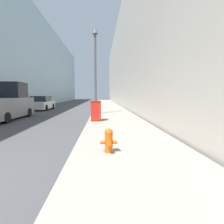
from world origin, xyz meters
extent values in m
cube|color=gray|center=(5.13, 18.00, 0.07)|extent=(3.31, 60.00, 0.14)
cube|color=#99B7C6|center=(-10.47, 26.00, 6.76)|extent=(12.00, 60.00, 13.51)
cube|color=beige|center=(12.89, 26.00, 6.77)|extent=(12.00, 60.00, 13.55)
cylinder|color=#D15614|center=(4.46, 2.20, 0.38)|extent=(0.21, 0.21, 0.49)
sphere|color=#D15614|center=(4.46, 2.20, 0.66)|extent=(0.22, 0.22, 0.22)
cylinder|color=#D15614|center=(4.46, 2.20, 0.73)|extent=(0.06, 0.06, 0.05)
cylinder|color=#D15614|center=(4.46, 2.04, 0.41)|extent=(0.11, 0.12, 0.11)
cylinder|color=#D15614|center=(4.30, 2.20, 0.41)|extent=(0.12, 0.09, 0.09)
cylinder|color=#D15614|center=(4.62, 2.20, 0.41)|extent=(0.12, 0.09, 0.09)
cube|color=red|center=(3.95, 7.83, 0.69)|extent=(0.57, 0.62, 1.03)
cube|color=maroon|center=(3.95, 7.83, 1.24)|extent=(0.59, 0.64, 0.08)
cylinder|color=black|center=(3.71, 8.09, 0.22)|extent=(0.05, 0.16, 0.16)
cylinder|color=black|center=(4.20, 8.09, 0.22)|extent=(0.05, 0.16, 0.16)
cylinder|color=#4C4C51|center=(3.81, 11.50, 0.26)|extent=(0.33, 0.33, 0.25)
cylinder|color=#4C4C51|center=(3.81, 11.50, 3.17)|extent=(0.17, 0.17, 6.07)
cone|color=#4C4C51|center=(3.81, 11.50, 6.43)|extent=(0.44, 0.44, 0.44)
cube|color=slate|center=(-2.18, 9.57, 0.80)|extent=(2.12, 4.98, 1.25)
cube|color=black|center=(-2.18, 10.44, 1.96)|extent=(1.95, 1.59, 1.07)
cylinder|color=black|center=(-3.16, 11.11, 0.32)|extent=(0.24, 0.64, 0.64)
cylinder|color=black|center=(-1.19, 11.11, 0.32)|extent=(0.24, 0.64, 0.64)
cylinder|color=black|center=(-1.19, 8.02, 0.32)|extent=(0.24, 0.64, 0.64)
cube|color=silver|center=(-2.23, 17.07, 0.54)|extent=(1.81, 4.16, 0.75)
cube|color=#1E2328|center=(-2.23, 17.07, 1.20)|extent=(1.59, 2.16, 0.58)
cylinder|color=black|center=(-3.07, 18.32, 0.32)|extent=(0.24, 0.64, 0.64)
cylinder|color=black|center=(-1.40, 18.32, 0.32)|extent=(0.24, 0.64, 0.64)
cylinder|color=black|center=(-3.07, 15.82, 0.32)|extent=(0.24, 0.64, 0.64)
cylinder|color=black|center=(-1.40, 15.82, 0.32)|extent=(0.24, 0.64, 0.64)
camera|label=1|loc=(4.28, -2.24, 1.64)|focal=28.00mm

